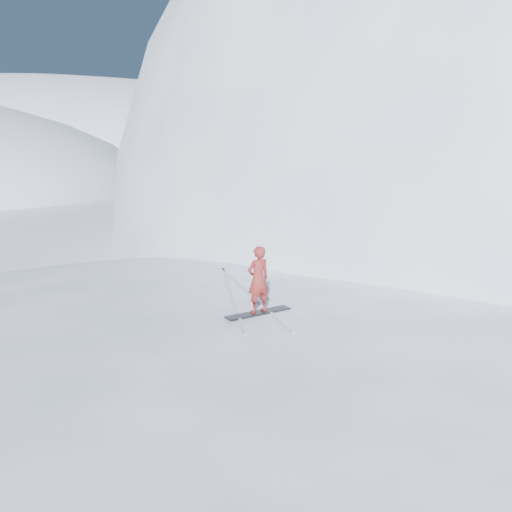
{
  "coord_description": "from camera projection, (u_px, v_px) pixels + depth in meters",
  "views": [
    {
      "loc": [
        -1.06,
        -9.71,
        6.27
      ],
      "look_at": [
        -0.4,
        3.49,
        3.5
      ],
      "focal_mm": 40.0,
      "sensor_mm": 36.0,
      "label": 1
    }
  ],
  "objects": [
    {
      "name": "peak_shoulder",
      "position": [
        432.0,
        255.0,
        30.87
      ],
      "size": [
        28.0,
        24.0,
        18.0
      ],
      "primitive_type": "ellipsoid",
      "color": "white",
      "rests_on": "ground"
    },
    {
      "name": "near_ridge",
      "position": [
        315.0,
        401.0,
        13.81
      ],
      "size": [
        36.0,
        28.0,
        4.8
      ],
      "primitive_type": "ellipsoid",
      "color": "white",
      "rests_on": "ground"
    },
    {
      "name": "board_tracks",
      "position": [
        241.0,
        294.0,
        14.22
      ],
      "size": [
        1.54,
        5.99,
        0.04
      ],
      "color": "silver",
      "rests_on": "ground"
    },
    {
      "name": "ground",
      "position": [
        286.0,
        473.0,
        10.83
      ],
      "size": [
        400.0,
        400.0,
        0.0
      ],
      "primitive_type": "plane",
      "color": "white",
      "rests_on": "ground"
    },
    {
      "name": "snowboarder",
      "position": [
        258.0,
        279.0,
        12.59
      ],
      "size": [
        0.66,
        0.59,
        1.51
      ],
      "primitive_type": "imported",
      "rotation": [
        0.0,
        0.0,
        3.67
      ],
      "color": "maroon",
      "rests_on": "snowboard"
    },
    {
      "name": "far_ridge_c",
      "position": [
        37.0,
        168.0,
        116.39
      ],
      "size": [
        140.0,
        90.0,
        36.0
      ],
      "primitive_type": "ellipsoid",
      "color": "white",
      "rests_on": "ground"
    },
    {
      "name": "snowboard",
      "position": [
        258.0,
        313.0,
        12.74
      ],
      "size": [
        1.54,
        1.07,
        0.03
      ],
      "primitive_type": "cube",
      "rotation": [
        0.0,
        0.0,
        0.53
      ],
      "color": "black",
      "rests_on": "near_ridge"
    },
    {
      "name": "wind_bumps",
      "position": [
        252.0,
        420.0,
        12.87
      ],
      "size": [
        16.0,
        14.4,
        1.0
      ],
      "color": "white",
      "rests_on": "ground"
    }
  ]
}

